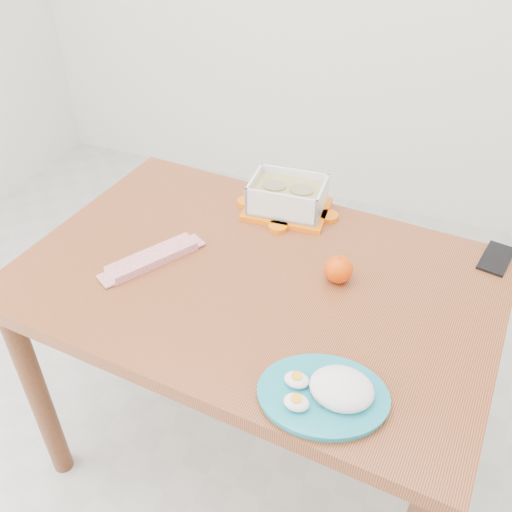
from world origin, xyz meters
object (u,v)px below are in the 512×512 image
at_px(dining_table, 256,305).
at_px(smartphone, 496,258).
at_px(orange_fruit, 339,269).
at_px(rice_plate, 329,391).
at_px(food_container, 287,197).

distance_m(dining_table, smartphone, 0.63).
height_order(dining_table, orange_fruit, orange_fruit).
height_order(rice_plate, smartphone, rice_plate).
xyz_separation_m(rice_plate, smartphone, (0.27, 0.59, -0.02)).
distance_m(food_container, rice_plate, 0.67).
relative_size(orange_fruit, smartphone, 0.53).
distance_m(food_container, smartphone, 0.58).
xyz_separation_m(dining_table, food_container, (-0.03, 0.30, 0.15)).
distance_m(rice_plate, smartphone, 0.65).
relative_size(food_container, rice_plate, 0.80).
xyz_separation_m(orange_fruit, rice_plate, (0.08, -0.35, -0.01)).
bearing_deg(dining_table, smartphone, 32.16).
bearing_deg(smartphone, rice_plate, -104.10).
bearing_deg(food_container, rice_plate, -67.62).
relative_size(dining_table, rice_plate, 3.98).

